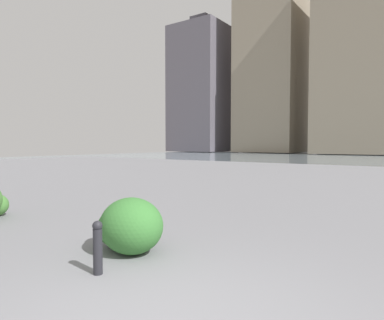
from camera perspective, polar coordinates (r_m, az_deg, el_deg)
The scene contains 6 objects.
building_slab at distance 67.49m, azimuth 26.64°, elevation 14.68°, with size 13.50×14.56×33.99m.
building_annex at distance 75.44m, azimuth 13.73°, elevation 16.58°, with size 12.08×15.15×39.61m.
building_highrise at distance 78.78m, azimuth 1.85°, elevation 11.81°, with size 11.82×12.59×30.24m.
bollard_near at distance 4.65m, azimuth -15.64°, elevation -13.85°, with size 0.13×0.13×0.70m.
shrub_wide at distance 5.34m, azimuth -10.19°, elevation -10.87°, with size 1.02×0.91×0.86m.
shrub_tall at distance 5.69m, azimuth -12.03°, elevation -11.11°, with size 0.77×0.69×0.66m.
Camera 1 is at (-1.83, 2.25, 1.69)m, focal length 31.59 mm.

